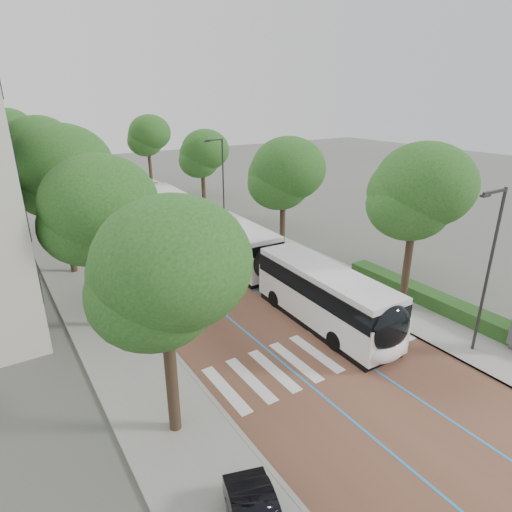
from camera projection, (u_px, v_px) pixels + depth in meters
The scene contains 20 objects.
ground at pixel (326, 365), 19.88m from camera, with size 160.00×160.00×0.00m, color #51544C.
road at pixel (102, 199), 51.23m from camera, with size 11.00×140.00×0.02m, color brown.
sidewalk_left at pixel (33, 207), 47.40m from camera, with size 4.00×140.00×0.12m, color #9B9892.
sidewalk_right at pixel (161, 191), 55.03m from camera, with size 4.00×140.00×0.12m, color #9B9892.
kerb_left at pixel (51, 204), 48.36m from camera, with size 0.20×140.00×0.14m, color gray.
kerb_right at pixel (147, 193), 54.06m from camera, with size 0.20×140.00×0.14m, color gray.
zebra_crossing at pixel (316, 353), 20.76m from camera, with size 10.55×3.60×0.01m.
lane_line_left at pixel (88, 200), 50.41m from camera, with size 0.12×126.00×0.01m, color #2882CA.
lane_line_right at pixel (115, 197), 52.04m from camera, with size 0.12×126.00×0.01m, color #2882CA.
hedge at pixel (447, 306), 24.33m from camera, with size 1.20×14.00×0.80m, color #1E4116.
streetlight_near at pixel (489, 260), 19.18m from camera, with size 1.82×0.20×8.00m.
streetlight_far at pixel (221, 176), 38.78m from camera, with size 1.82×0.20×8.00m.
lamp_post_left at pixel (133, 257), 21.58m from camera, with size 0.14×0.14×8.00m, color #2D2D30.
trees_left at pixel (42, 163), 33.63m from camera, with size 6.36×60.45×9.63m.
trees_right at pixel (235, 160), 38.36m from camera, with size 5.70×47.39×8.96m.
lead_bus at pixel (284, 273), 25.97m from camera, with size 3.19×18.48×3.20m.
bus_queued_0 at pixel (178, 213), 39.04m from camera, with size 3.09×12.50×3.20m.
bus_queued_1 at pixel (132, 189), 48.87m from camera, with size 3.06×12.50×3.20m.
bus_queued_2 at pixel (101, 171), 59.93m from camera, with size 2.91×12.47×3.20m.
bus_queued_3 at pixel (78, 160), 70.32m from camera, with size 2.90×12.47×3.20m.
Camera 1 is at (-11.88, -12.28, 11.84)m, focal length 30.00 mm.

